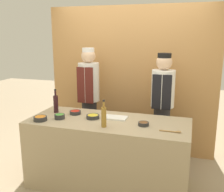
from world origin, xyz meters
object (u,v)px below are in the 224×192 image
Objects in this scene: sauce_bowl_yellow at (93,117)px; chef_right at (162,105)px; bottle_vinegar at (104,116)px; wooden_spoon at (173,131)px; sauce_bowl_green at (60,116)px; sauce_bowl_brown at (144,124)px; chef_left at (89,97)px; bottle_wine at (56,103)px; sauce_bowl_orange at (40,118)px; sauce_bowl_red at (75,112)px; cutting_board at (116,118)px.

chef_right is at bearing 44.39° from sauce_bowl_yellow.
bottle_vinegar reaches higher than wooden_spoon.
sauce_bowl_green reaches higher than wooden_spoon.
chef_left is at bearing 140.70° from sauce_bowl_brown.
chef_left is (-0.37, 0.78, 0.05)m from sauce_bowl_yellow.
bottle_vinegar is at bearing -47.15° from sauce_bowl_yellow.
wooden_spoon is at bearing -10.51° from bottle_wine.
sauce_bowl_green is (0.20, 0.14, 0.00)m from sauce_bowl_orange.
sauce_bowl_orange is 0.85m from bottle_vinegar.
wooden_spoon is at bearing 2.74° from sauce_bowl_orange.
chef_right is at bearing 0.01° from chef_left.
sauce_bowl_red is 0.99m from sauce_bowl_brown.
bottle_vinegar is 0.19× the size of chef_right.
chef_right reaches higher than sauce_bowl_red.
cutting_board is at bearing -46.77° from chef_left.
bottle_vinegar reaches higher than sauce_bowl_red.
sauce_bowl_brown is 0.39× the size of bottle_wine.
wooden_spoon is 1.00m from chef_right.
bottle_vinegar is (0.54, -0.36, 0.10)m from sauce_bowl_red.
sauce_bowl_orange is 1.75m from chef_right.
bottle_vinegar is at bearing -59.60° from chef_left.
bottle_vinegar reaches higher than cutting_board.
sauce_bowl_orange is at bearing -155.28° from sauce_bowl_yellow.
sauce_bowl_brown reaches higher than wooden_spoon.
sauce_bowl_red is at bearing 0.29° from bottle_wine.
chef_left reaches higher than chef_right.
chef_left is (-0.61, 1.04, -0.05)m from bottle_vinegar.
sauce_bowl_orange is at bearing -144.74° from sauce_bowl_green.
sauce_bowl_orange reaches higher than sauce_bowl_red.
sauce_bowl_yellow is 0.51× the size of bottle_wine.
sauce_bowl_brown is at bearing -6.49° from sauce_bowl_yellow.
sauce_bowl_red reaches higher than sauce_bowl_brown.
bottle_wine is at bearing -107.95° from chef_left.
sauce_bowl_yellow reaches higher than sauce_bowl_brown.
sauce_bowl_orange is 0.66m from sauce_bowl_yellow.
chef_right reaches higher than sauce_bowl_orange.
sauce_bowl_green reaches higher than sauce_bowl_orange.
chef_right is at bearing 26.09° from bottle_wine.
sauce_bowl_green is at bearing -114.04° from sauce_bowl_red.
sauce_bowl_brown is at bearing 3.22° from sauce_bowl_green.
wooden_spoon is at bearing -20.95° from cutting_board.
sauce_bowl_red is 1.17× the size of sauce_bowl_brown.
sauce_bowl_yellow is at bearing -135.61° from chef_right.
cutting_board is 0.17× the size of chef_left.
chef_left reaches higher than sauce_bowl_red.
bottle_wine is at bearing 127.47° from sauce_bowl_green.
sauce_bowl_green is 1.08m from sauce_bowl_brown.
sauce_bowl_red is 0.65m from bottle_vinegar.
cutting_board is at bearing -0.83° from bottle_wine.
sauce_bowl_yellow is at bearing 18.80° from sauce_bowl_green.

